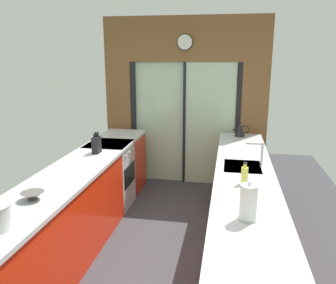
# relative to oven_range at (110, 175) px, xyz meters

# --- Properties ---
(ground_plane) EXTENTS (5.04, 7.60, 0.02)m
(ground_plane) POSITION_rel_oven_range_xyz_m (0.91, -0.65, -0.47)
(ground_plane) COLOR #38383D
(back_wall_unit) EXTENTS (2.64, 0.12, 2.70)m
(back_wall_unit) POSITION_rel_oven_range_xyz_m (0.91, 1.15, 1.07)
(back_wall_unit) COLOR brown
(back_wall_unit) RESTS_ON ground_plane
(left_counter_run) EXTENTS (0.62, 3.80, 0.92)m
(left_counter_run) POSITION_rel_oven_range_xyz_m (-0.00, -1.12, 0.01)
(left_counter_run) COLOR red
(left_counter_run) RESTS_ON ground_plane
(right_counter_run) EXTENTS (0.62, 3.80, 0.92)m
(right_counter_run) POSITION_rel_oven_range_xyz_m (1.82, -0.95, 0.01)
(right_counter_run) COLOR red
(right_counter_run) RESTS_ON ground_plane
(sink_faucet) EXTENTS (0.19, 0.02, 0.27)m
(sink_faucet) POSITION_rel_oven_range_xyz_m (1.97, -0.70, 0.65)
(sink_faucet) COLOR #B7BABC
(sink_faucet) RESTS_ON right_counter_run
(oven_range) EXTENTS (0.60, 0.60, 0.92)m
(oven_range) POSITION_rel_oven_range_xyz_m (0.00, 0.00, 0.00)
(oven_range) COLOR #B7BABC
(oven_range) RESTS_ON ground_plane
(mixing_bowl) EXTENTS (0.20, 0.20, 0.07)m
(mixing_bowl) POSITION_rel_oven_range_xyz_m (0.02, -1.94, 0.50)
(mixing_bowl) COLOR #514C47
(mixing_bowl) RESTS_ON left_counter_run
(knife_block) EXTENTS (0.08, 0.14, 0.27)m
(knife_block) POSITION_rel_oven_range_xyz_m (0.02, -0.48, 0.57)
(knife_block) COLOR black
(knife_block) RESTS_ON left_counter_run
(kettle) EXTENTS (0.25, 0.16, 0.22)m
(kettle) POSITION_rel_oven_range_xyz_m (1.80, 0.75, 0.56)
(kettle) COLOR black
(kettle) RESTS_ON right_counter_run
(soap_bottle) EXTENTS (0.07, 0.07, 0.21)m
(soap_bottle) POSITION_rel_oven_range_xyz_m (1.80, -1.24, 0.55)
(soap_bottle) COLOR #D1CC4C
(soap_bottle) RESTS_ON right_counter_run
(paper_towel_roll) EXTENTS (0.15, 0.15, 0.30)m
(paper_towel_roll) POSITION_rel_oven_range_xyz_m (1.80, -1.99, 0.60)
(paper_towel_roll) COLOR #B7BABC
(paper_towel_roll) RESTS_ON right_counter_run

